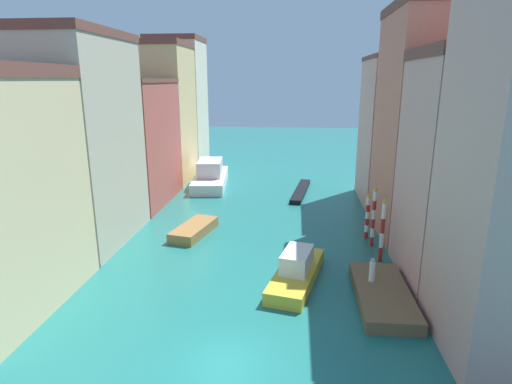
{
  "coord_description": "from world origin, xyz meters",
  "views": [
    {
      "loc": [
        3.1,
        -16.66,
        12.93
      ],
      "look_at": [
        -0.85,
        25.56,
        1.5
      ],
      "focal_mm": 29.25,
      "sensor_mm": 36.0,
      "label": 1
    }
  ],
  "objects_px": {
    "waterfront_dock": "(383,295)",
    "mooring_pole_1": "(373,217)",
    "mooring_pole_2": "(367,216)",
    "motorboat_1": "(194,229)",
    "person_on_dock": "(372,270)",
    "vaporetto_white": "(210,176)",
    "mooring_pole_0": "(382,230)",
    "motorboat_0": "(297,270)",
    "gondola_black": "(301,191)"
  },
  "relations": [
    {
      "from": "gondola_black",
      "to": "motorboat_1",
      "type": "xyz_separation_m",
      "value": [
        -9.33,
        -14.49,
        0.17
      ]
    },
    {
      "from": "vaporetto_white",
      "to": "motorboat_1",
      "type": "bearing_deg",
      "value": -83.27
    },
    {
      "from": "vaporetto_white",
      "to": "mooring_pole_0",
      "type": "bearing_deg",
      "value": -51.68
    },
    {
      "from": "mooring_pole_0",
      "to": "mooring_pole_2",
      "type": "relative_size",
      "value": 1.22
    },
    {
      "from": "waterfront_dock",
      "to": "person_on_dock",
      "type": "xyz_separation_m",
      "value": [
        -0.52,
        0.99,
        1.09
      ]
    },
    {
      "from": "waterfront_dock",
      "to": "mooring_pole_1",
      "type": "distance_m",
      "value": 9.01
    },
    {
      "from": "waterfront_dock",
      "to": "mooring_pole_0",
      "type": "relative_size",
      "value": 1.58
    },
    {
      "from": "motorboat_1",
      "to": "motorboat_0",
      "type": "bearing_deg",
      "value": -41.82
    },
    {
      "from": "person_on_dock",
      "to": "mooring_pole_0",
      "type": "relative_size",
      "value": 0.33
    },
    {
      "from": "vaporetto_white",
      "to": "motorboat_0",
      "type": "xyz_separation_m",
      "value": [
        10.86,
        -25.16,
        -0.44
      ]
    },
    {
      "from": "mooring_pole_0",
      "to": "gondola_black",
      "type": "xyz_separation_m",
      "value": [
        -5.62,
        18.72,
        -2.16
      ]
    },
    {
      "from": "person_on_dock",
      "to": "vaporetto_white",
      "type": "xyz_separation_m",
      "value": [
        -15.52,
        26.25,
        -0.29
      ]
    },
    {
      "from": "person_on_dock",
      "to": "vaporetto_white",
      "type": "relative_size",
      "value": 0.13
    },
    {
      "from": "mooring_pole_0",
      "to": "motorboat_0",
      "type": "xyz_separation_m",
      "value": [
        -6.13,
        -3.67,
        -1.66
      ]
    },
    {
      "from": "waterfront_dock",
      "to": "gondola_black",
      "type": "bearing_deg",
      "value": 100.83
    },
    {
      "from": "vaporetto_white",
      "to": "gondola_black",
      "type": "relative_size",
      "value": 1.15
    },
    {
      "from": "waterfront_dock",
      "to": "gondola_black",
      "type": "distance_m",
      "value": 24.9
    },
    {
      "from": "gondola_black",
      "to": "vaporetto_white",
      "type": "bearing_deg",
      "value": 166.25
    },
    {
      "from": "mooring_pole_1",
      "to": "motorboat_0",
      "type": "relative_size",
      "value": 0.6
    },
    {
      "from": "person_on_dock",
      "to": "gondola_black",
      "type": "height_order",
      "value": "person_on_dock"
    },
    {
      "from": "mooring_pole_2",
      "to": "motorboat_1",
      "type": "bearing_deg",
      "value": -178.46
    },
    {
      "from": "motorboat_1",
      "to": "mooring_pole_0",
      "type": "bearing_deg",
      "value": -15.79
    },
    {
      "from": "mooring_pole_0",
      "to": "motorboat_0",
      "type": "bearing_deg",
      "value": -149.11
    },
    {
      "from": "mooring_pole_2",
      "to": "motorboat_0",
      "type": "bearing_deg",
      "value": -125.18
    },
    {
      "from": "mooring_pole_0",
      "to": "mooring_pole_1",
      "type": "distance_m",
      "value": 3.0
    },
    {
      "from": "mooring_pole_2",
      "to": "motorboat_1",
      "type": "xyz_separation_m",
      "value": [
        -14.67,
        -0.39,
        -1.55
      ]
    },
    {
      "from": "waterfront_dock",
      "to": "vaporetto_white",
      "type": "bearing_deg",
      "value": 120.5
    },
    {
      "from": "mooring_pole_0",
      "to": "vaporetto_white",
      "type": "xyz_separation_m",
      "value": [
        -16.99,
        21.5,
        -1.23
      ]
    },
    {
      "from": "vaporetto_white",
      "to": "gondola_black",
      "type": "distance_m",
      "value": 11.74
    },
    {
      "from": "waterfront_dock",
      "to": "mooring_pole_1",
      "type": "relative_size",
      "value": 1.55
    },
    {
      "from": "vaporetto_white",
      "to": "motorboat_0",
      "type": "bearing_deg",
      "value": -66.66
    },
    {
      "from": "mooring_pole_0",
      "to": "gondola_black",
      "type": "bearing_deg",
      "value": 106.72
    },
    {
      "from": "person_on_dock",
      "to": "mooring_pole_0",
      "type": "xyz_separation_m",
      "value": [
        1.47,
        4.75,
        0.94
      ]
    },
    {
      "from": "mooring_pole_2",
      "to": "motorboat_1",
      "type": "distance_m",
      "value": 14.75
    },
    {
      "from": "waterfront_dock",
      "to": "mooring_pole_0",
      "type": "xyz_separation_m",
      "value": [
        0.95,
        5.74,
        2.03
      ]
    },
    {
      "from": "person_on_dock",
      "to": "vaporetto_white",
      "type": "height_order",
      "value": "vaporetto_white"
    },
    {
      "from": "person_on_dock",
      "to": "vaporetto_white",
      "type": "distance_m",
      "value": 30.49
    },
    {
      "from": "person_on_dock",
      "to": "mooring_pole_0",
      "type": "distance_m",
      "value": 5.06
    },
    {
      "from": "motorboat_0",
      "to": "motorboat_1",
      "type": "xyz_separation_m",
      "value": [
        -8.82,
        7.9,
        -0.32
      ]
    },
    {
      "from": "person_on_dock",
      "to": "waterfront_dock",
      "type": "bearing_deg",
      "value": -62.23
    },
    {
      "from": "person_on_dock",
      "to": "mooring_pole_2",
      "type": "distance_m",
      "value": 9.46
    },
    {
      "from": "mooring_pole_1",
      "to": "motorboat_1",
      "type": "xyz_separation_m",
      "value": [
        -14.84,
        1.24,
        -2.04
      ]
    },
    {
      "from": "mooring_pole_0",
      "to": "vaporetto_white",
      "type": "relative_size",
      "value": 0.41
    },
    {
      "from": "mooring_pole_0",
      "to": "motorboat_1",
      "type": "xyz_separation_m",
      "value": [
        -14.95,
        4.23,
        -1.98
      ]
    },
    {
      "from": "gondola_black",
      "to": "motorboat_0",
      "type": "relative_size",
      "value": 1.25
    },
    {
      "from": "waterfront_dock",
      "to": "mooring_pole_1",
      "type": "height_order",
      "value": "mooring_pole_1"
    },
    {
      "from": "mooring_pole_0",
      "to": "mooring_pole_2",
      "type": "height_order",
      "value": "mooring_pole_0"
    },
    {
      "from": "mooring_pole_0",
      "to": "mooring_pole_1",
      "type": "height_order",
      "value": "mooring_pole_1"
    },
    {
      "from": "person_on_dock",
      "to": "motorboat_1",
      "type": "height_order",
      "value": "person_on_dock"
    },
    {
      "from": "gondola_black",
      "to": "motorboat_1",
      "type": "distance_m",
      "value": 17.23
    }
  ]
}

